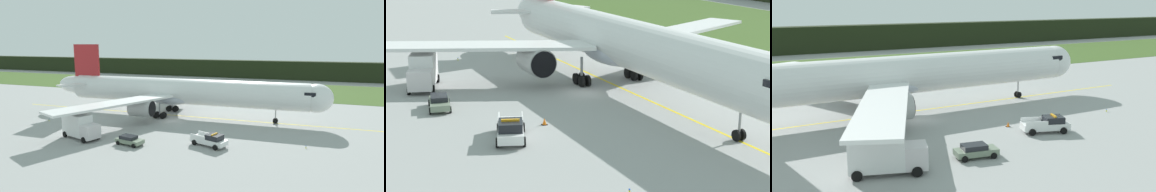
{
  "view_description": "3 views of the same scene",
  "coord_description": "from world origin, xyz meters",
  "views": [
    {
      "loc": [
        22.35,
        -51.36,
        14.12
      ],
      "look_at": [
        1.73,
        5.88,
        3.84
      ],
      "focal_mm": 29.05,
      "sensor_mm": 36.0,
      "label": 1
    },
    {
      "loc": [
        52.71,
        -24.84,
        15.42
      ],
      "look_at": [
        7.91,
        -4.4,
        2.12
      ],
      "focal_mm": 55.62,
      "sensor_mm": 36.0,
      "label": 2
    },
    {
      "loc": [
        -19.66,
        -48.25,
        14.28
      ],
      "look_at": [
        4.33,
        -3.82,
        3.28
      ],
      "focal_mm": 41.38,
      "sensor_mm": 36.0,
      "label": 3
    }
  ],
  "objects": [
    {
      "name": "taxiway_edge_light_east",
      "position": [
        23.24,
        -7.9,
        0.2
      ],
      "size": [
        0.12,
        0.12,
        0.37
      ],
      "color": "yellow",
      "rests_on": "ground"
    },
    {
      "name": "taxiway_centerline_main",
      "position": [
        0.17,
        4.34,
        0.0
      ],
      "size": [
        75.38,
        1.9,
        0.01
      ],
      "primitive_type": "cube",
      "rotation": [
        0.0,
        0.0,
        0.02
      ],
      "color": "yellow",
      "rests_on": "ground"
    },
    {
      "name": "grass_verge",
      "position": [
        0.0,
        46.44,
        0.02
      ],
      "size": [
        320.0,
        36.18,
        0.04
      ],
      "primitive_type": "cube",
      "color": "#3C5723",
      "rests_on": "ground"
    },
    {
      "name": "distant_tree_line",
      "position": [
        0.0,
        78.61,
        3.61
      ],
      "size": [
        288.0,
        6.11,
        7.23
      ],
      "primitive_type": "cube",
      "color": "black",
      "rests_on": "ground"
    },
    {
      "name": "catering_truck",
      "position": [
        -8.91,
        -14.45,
        1.9
      ],
      "size": [
        6.9,
        4.27,
        3.81
      ],
      "color": "silver",
      "rests_on": "ground"
    },
    {
      "name": "ground",
      "position": [
        0.0,
        0.0,
        0.0
      ],
      "size": [
        320.0,
        320.0,
        0.0
      ],
      "primitive_type": "plane",
      "color": "#969896"
    },
    {
      "name": "staff_car",
      "position": [
        -0.3,
        -14.65,
        0.7
      ],
      "size": [
        4.24,
        2.48,
        1.3
      ],
      "color": "slate",
      "rests_on": "ground"
    },
    {
      "name": "ops_pickup_truck",
      "position": [
        10.61,
        -11.39,
        0.9
      ],
      "size": [
        5.57,
        3.52,
        1.94
      ],
      "color": "white",
      "rests_on": "ground"
    },
    {
      "name": "apron_cone",
      "position": [
        8.07,
        -7.59,
        0.28
      ],
      "size": [
        0.46,
        0.46,
        0.59
      ],
      "color": "black",
      "rests_on": "ground"
    },
    {
      "name": "airliner",
      "position": [
        -0.56,
        4.33,
        4.79
      ],
      "size": [
        56.32,
        47.22,
        14.0
      ],
      "color": "silver",
      "rests_on": "ground"
    }
  ]
}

